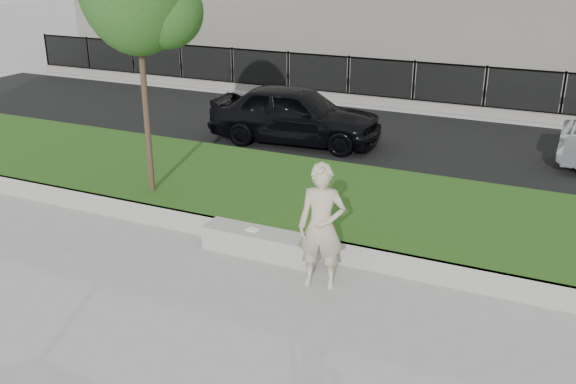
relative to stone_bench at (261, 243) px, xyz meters
The scene contains 10 objects.
ground 0.87m from the stone_bench, 70.74° to the right, with size 90.00×90.00×0.00m, color gray.
grass_bank 2.22m from the stone_bench, 82.76° to the left, with size 34.00×4.00×0.40m, color #0E370D.
grass_kerb 0.37m from the stone_bench, 40.66° to the left, with size 34.00×0.08×0.40m, color gray.
street 7.71m from the stone_bench, 87.92° to the left, with size 34.00×7.00×0.04m, color black.
far_pavement 12.20m from the stone_bench, 88.69° to the left, with size 34.00×3.00×0.12m, color gray.
iron_fence 11.21m from the stone_bench, 88.57° to the left, with size 32.00×0.30×1.50m.
stone_bench is the anchor object (origin of this frame).
man 1.64m from the stone_bench, 22.47° to the right, with size 0.72×0.47×1.98m, color #C4B597.
book 0.27m from the stone_bench, behind, with size 0.20×0.14×0.02m, color white.
car_dark 6.66m from the stone_bench, 109.35° to the left, with size 1.83×4.54×1.55m, color black.
Camera 1 is at (4.34, -7.99, 4.96)m, focal length 40.00 mm.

